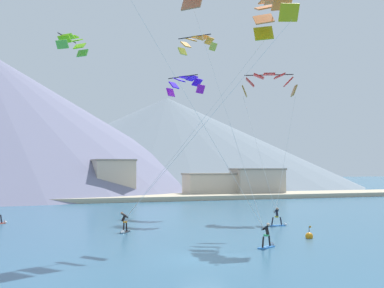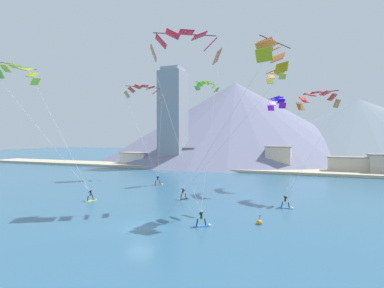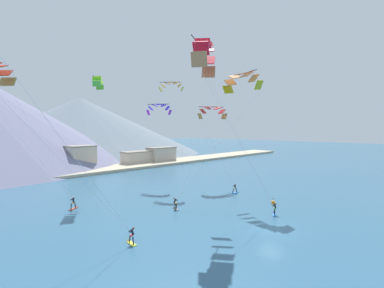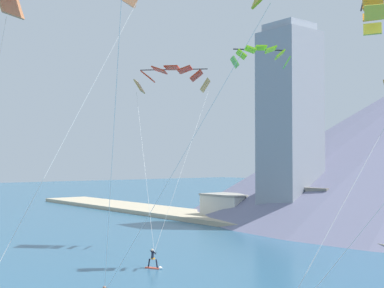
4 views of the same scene
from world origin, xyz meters
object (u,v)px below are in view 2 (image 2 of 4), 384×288
object	(u,v)px
parafoil_kite_distant_high_outer	(277,102)
parafoil_kite_distant_low_drift	(207,85)
kitesurfer_near_lead	(287,204)
parafoil_kite_near_trail	(20,72)
kitesurfer_far_left	(204,222)
race_marker_buoy	(259,223)
parafoil_kite_distant_mid_solo	(276,75)
parafoil_kite_mid_center	(144,91)
kitesurfer_far_right	(182,196)
parafoil_kite_far_right	(271,53)
parafoil_kite_far_left	(186,43)
kitesurfer_mid_center	(159,182)
kitesurfer_near_trail	(92,197)
parafoil_kite_near_lead	(318,98)

from	to	relation	value
parafoil_kite_distant_high_outer	parafoil_kite_distant_low_drift	bearing A→B (deg)	178.85
kitesurfer_near_lead	parafoil_kite_near_trail	distance (m)	41.64
kitesurfer_far_left	parafoil_kite_near_trail	size ratio (longest dim) A/B	0.09
race_marker_buoy	parafoil_kite_distant_mid_solo	bearing A→B (deg)	92.05
parafoil_kite_mid_center	kitesurfer_far_right	bearing A→B (deg)	-46.84
parafoil_kite_near_trail	parafoil_kite_mid_center	distance (m)	24.55
parafoil_kite_far_right	parafoil_kite_distant_high_outer	distance (m)	18.46
parafoil_kite_distant_high_outer	race_marker_buoy	distance (m)	28.07
parafoil_kite_far_left	kitesurfer_far_right	bearing A→B (deg)	121.16
kitesurfer_mid_center	parafoil_kite_distant_low_drift	bearing A→B (deg)	39.66
parafoil_kite_distant_low_drift	kitesurfer_near_trail	bearing A→B (deg)	-112.73
parafoil_kite_mid_center	parafoil_kite_distant_low_drift	world-z (taller)	parafoil_kite_mid_center
kitesurfer_far_right	parafoil_kite_distant_mid_solo	distance (m)	24.86
kitesurfer_near_trail	kitesurfer_far_left	size ratio (longest dim) A/B	1.05
kitesurfer_near_trail	kitesurfer_mid_center	xyz separation A→B (m)	(1.86, 15.59, 0.08)
parafoil_kite_far_right	parafoil_kite_distant_high_outer	bearing A→B (deg)	94.01
kitesurfer_near_lead	kitesurfer_near_trail	xyz separation A→B (m)	(-24.83, -5.24, 0.01)
parafoil_kite_distant_mid_solo	kitesurfer_near_lead	bearing A→B (deg)	-77.55
parafoil_kite_distant_mid_solo	kitesurfer_near_trail	bearing A→B (deg)	-140.80
parafoil_kite_far_right	parafoil_kite_distant_mid_solo	xyz separation A→B (m)	(-1.07, 14.78, 0.54)
kitesurfer_near_lead	parafoil_kite_near_trail	bearing A→B (deg)	-170.92
kitesurfer_mid_center	parafoil_kite_far_right	bearing A→B (deg)	-30.30
kitesurfer_near_trail	kitesurfer_near_lead	bearing A→B (deg)	11.92
parafoil_kite_far_left	parafoil_kite_distant_mid_solo	world-z (taller)	parafoil_kite_far_left
parafoil_kite_far_left	parafoil_kite_far_right	bearing A→B (deg)	6.92
parafoil_kite_far_right	parafoil_kite_distant_low_drift	size ratio (longest dim) A/B	3.81
parafoil_kite_mid_center	parafoil_kite_far_left	xyz separation A→B (m)	(18.49, -20.90, 1.71)
parafoil_kite_mid_center	parafoil_kite_far_left	bearing A→B (deg)	-48.50
parafoil_kite_distant_mid_solo	parafoil_kite_distant_low_drift	bearing A→B (deg)	164.71
kitesurfer_far_right	parafoil_kite_distant_low_drift	distance (m)	24.34
kitesurfer_far_left	race_marker_buoy	distance (m)	5.58
parafoil_kite_distant_low_drift	parafoil_kite_far_left	bearing A→B (deg)	-78.53
kitesurfer_near_lead	parafoil_kite_near_trail	world-z (taller)	parafoil_kite_near_trail
parafoil_kite_far_left	race_marker_buoy	bearing A→B (deg)	-25.43
kitesurfer_near_trail	parafoil_kite_distant_mid_solo	xyz separation A→B (m)	(22.02, 17.96, 18.31)
parafoil_kite_near_trail	parafoil_kite_far_right	world-z (taller)	parafoil_kite_far_right
parafoil_kite_distant_low_drift	parafoil_kite_mid_center	bearing A→B (deg)	174.73
kitesurfer_far_left	parafoil_kite_distant_mid_solo	distance (m)	30.02
parafoil_kite_far_right	kitesurfer_near_trail	bearing A→B (deg)	-172.16
kitesurfer_far_left	parafoil_kite_mid_center	bearing A→B (deg)	129.62
race_marker_buoy	kitesurfer_far_left	bearing A→B (deg)	-150.26
parafoil_kite_distant_high_outer	parafoil_kite_distant_mid_solo	xyz separation A→B (m)	(0.20, -3.30, 4.04)
kitesurfer_near_lead	parafoil_kite_near_lead	xyz separation A→B (m)	(3.42, 7.91, 13.55)
parafoil_kite_far_left	kitesurfer_far_left	bearing A→B (deg)	-56.29
kitesurfer_far_left	kitesurfer_far_right	bearing A→B (deg)	122.94
kitesurfer_mid_center	parafoil_kite_near_trail	world-z (taller)	parafoil_kite_near_trail
kitesurfer_near_trail	parafoil_kite_distant_high_outer	size ratio (longest dim) A/B	0.38
race_marker_buoy	kitesurfer_near_lead	bearing A→B (deg)	75.41
kitesurfer_near_trail	parafoil_kite_near_lead	xyz separation A→B (m)	(28.25, 13.15, 13.54)
parafoil_kite_near_lead	race_marker_buoy	xyz separation A→B (m)	(-5.49, -15.85, -13.86)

